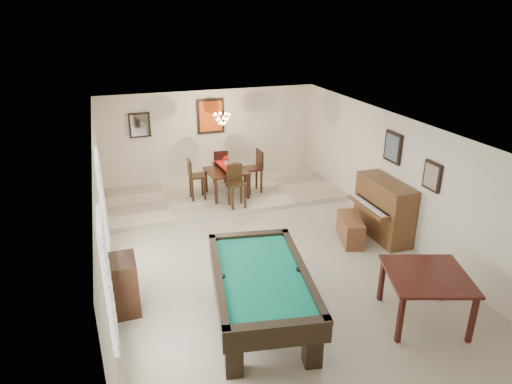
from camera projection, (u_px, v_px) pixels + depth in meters
ground_plane at (266, 256)px, 9.21m from camera, size 6.00×9.00×0.02m
wall_back at (211, 137)px, 12.66m from camera, size 6.00×0.04×2.60m
wall_front at (412, 352)px, 4.76m from camera, size 6.00×0.04×2.60m
wall_left at (102, 217)px, 7.82m from camera, size 0.04×9.00×2.60m
wall_right at (400, 178)px, 9.60m from camera, size 0.04×9.00×2.60m
ceiling at (267, 129)px, 8.23m from camera, size 6.00×9.00×0.04m
dining_step at (224, 195)px, 12.03m from camera, size 6.00×2.50×0.12m
window_left_front at (107, 279)px, 5.86m from camera, size 0.06×1.00×1.70m
window_left_rear at (102, 199)px, 8.32m from camera, size 0.06×1.00×1.70m
pool_table at (261, 298)px, 7.11m from camera, size 1.84×2.83×0.88m
square_table at (424, 297)px, 7.16m from camera, size 1.54×1.54×0.84m
upright_piano at (378, 210)px, 9.73m from camera, size 0.85×1.52×1.27m
piano_bench at (350, 229)px, 9.68m from camera, size 0.63×1.04×0.54m
apothecary_chest at (125, 285)px, 7.38m from camera, size 0.42×0.63×0.95m
dining_table at (227, 180)px, 11.70m from camera, size 1.05×1.05×0.81m
flower_vase at (226, 161)px, 11.50m from camera, size 0.18×0.18×0.26m
dining_chair_south at (237, 187)px, 10.97m from camera, size 0.39×0.39×1.04m
dining_chair_north at (220, 167)px, 12.31m from camera, size 0.41×0.41×1.03m
dining_chair_west at (197, 179)px, 11.45m from camera, size 0.39×0.39×1.04m
dining_chair_east at (253, 172)px, 11.87m from camera, size 0.44×0.44×1.12m
chandelier at (222, 115)px, 11.18m from camera, size 0.44×0.44×0.60m
back_painting at (211, 116)px, 12.40m from camera, size 0.75×0.06×0.95m
back_mirror at (140, 125)px, 11.88m from camera, size 0.55×0.06×0.65m
right_picture_upper at (393, 147)px, 9.63m from camera, size 0.06×0.55×0.65m
right_picture_lower at (432, 176)px, 8.56m from camera, size 0.06×0.45×0.55m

